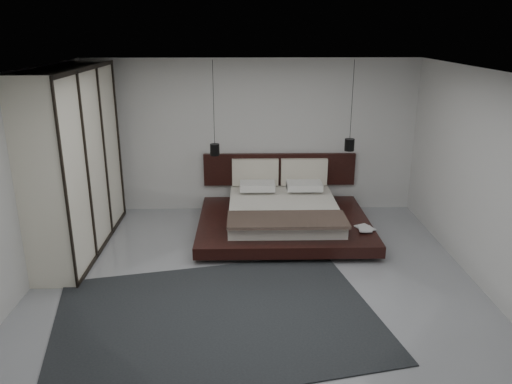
{
  "coord_description": "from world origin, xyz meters",
  "views": [
    {
      "loc": [
        -0.12,
        -5.98,
        3.31
      ],
      "look_at": [
        0.04,
        1.2,
        0.92
      ],
      "focal_mm": 35.0,
      "sensor_mm": 36.0,
      "label": 1
    }
  ],
  "objects_px": {
    "bed": "(283,214)",
    "wardrobe": "(75,161)",
    "lattice_screen": "(81,150)",
    "pendant_right": "(349,144)",
    "pendant_left": "(215,149)",
    "rug": "(217,318)"
  },
  "relations": [
    {
      "from": "bed",
      "to": "wardrobe",
      "type": "xyz_separation_m",
      "value": [
        -3.21,
        -0.56,
        1.1
      ]
    },
    {
      "from": "lattice_screen",
      "to": "pendant_right",
      "type": "height_order",
      "value": "pendant_right"
    },
    {
      "from": "pendant_right",
      "to": "wardrobe",
      "type": "relative_size",
      "value": 0.54
    },
    {
      "from": "pendant_left",
      "to": "pendant_right",
      "type": "distance_m",
      "value": 2.31
    },
    {
      "from": "bed",
      "to": "pendant_left",
      "type": "xyz_separation_m",
      "value": [
        -1.16,
        0.45,
        1.03
      ]
    },
    {
      "from": "pendant_left",
      "to": "wardrobe",
      "type": "relative_size",
      "value": 0.56
    },
    {
      "from": "lattice_screen",
      "to": "rug",
      "type": "height_order",
      "value": "lattice_screen"
    },
    {
      "from": "pendant_left",
      "to": "lattice_screen",
      "type": "bearing_deg",
      "value": 177.6
    },
    {
      "from": "bed",
      "to": "pendant_left",
      "type": "distance_m",
      "value": 1.61
    },
    {
      "from": "pendant_right",
      "to": "wardrobe",
      "type": "distance_m",
      "value": 4.48
    },
    {
      "from": "pendant_right",
      "to": "pendant_left",
      "type": "bearing_deg",
      "value": 180.0
    },
    {
      "from": "wardrobe",
      "to": "pendant_right",
      "type": "bearing_deg",
      "value": 12.96
    },
    {
      "from": "lattice_screen",
      "to": "bed",
      "type": "distance_m",
      "value": 3.65
    },
    {
      "from": "bed",
      "to": "rug",
      "type": "xyz_separation_m",
      "value": [
        -0.98,
        -2.71,
        -0.28
      ]
    },
    {
      "from": "pendant_left",
      "to": "wardrobe",
      "type": "distance_m",
      "value": 2.29
    },
    {
      "from": "pendant_left",
      "to": "pendant_right",
      "type": "height_order",
      "value": "same"
    },
    {
      "from": "bed",
      "to": "pendant_right",
      "type": "distance_m",
      "value": 1.66
    },
    {
      "from": "pendant_right",
      "to": "rug",
      "type": "xyz_separation_m",
      "value": [
        -2.14,
        -3.16,
        -1.38
      ]
    },
    {
      "from": "pendant_left",
      "to": "bed",
      "type": "bearing_deg",
      "value": -21.15
    },
    {
      "from": "pendant_left",
      "to": "rug",
      "type": "distance_m",
      "value": 3.42
    },
    {
      "from": "pendant_left",
      "to": "wardrobe",
      "type": "height_order",
      "value": "pendant_left"
    },
    {
      "from": "pendant_left",
      "to": "rug",
      "type": "bearing_deg",
      "value": -86.88
    }
  ]
}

